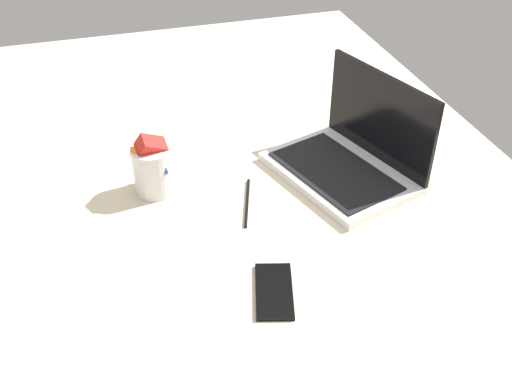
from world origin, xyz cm
name	(u,v)px	position (x,y,z in cm)	size (l,w,h in cm)	color
bed_mattress	(216,198)	(0.00, 0.00, 9.00)	(180.00, 140.00, 18.00)	beige
laptop	(351,157)	(11.07, 29.97, 22.41)	(38.46, 32.01, 23.00)	silver
snack_cup	(153,168)	(5.27, -14.80, 24.10)	(9.06, 9.36, 15.01)	silver
cell_phone	(274,291)	(43.24, 1.08, 18.40)	(6.80, 14.00, 0.80)	black
charger_cable	(247,202)	(15.88, 3.70, 18.30)	(17.00, 0.60, 0.60)	black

